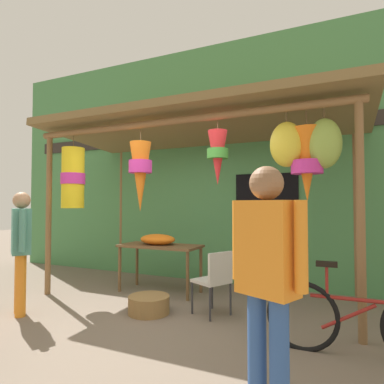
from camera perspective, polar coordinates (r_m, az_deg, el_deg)
The scene contains 10 objects.
ground_plane at distance 4.58m, azimuth -6.76°, elevation -20.67°, with size 30.00×30.00×0.00m, color #756656.
shop_facade at distance 6.48m, azimuth 4.19°, elevation 5.04°, with size 9.84×0.29×4.53m.
market_stall_canopy at distance 5.25m, azimuth 1.10°, elevation 9.01°, with size 5.07×2.46×2.86m.
display_table at distance 5.66m, azimuth -5.49°, elevation -9.89°, with size 1.36×0.61×0.78m.
flower_heap_on_table at distance 5.65m, azimuth -5.82°, elevation -8.06°, with size 0.62×0.43×0.18m.
folding_chair at distance 4.51m, azimuth 3.97°, elevation -14.34°, with size 0.54×0.54×0.84m.
wicker_basket_spare at distance 4.74m, azimuth -7.39°, elevation -18.56°, with size 0.55×0.55×0.23m, color olive.
parked_bicycle at distance 3.75m, azimuth 26.71°, elevation -19.19°, with size 1.75×0.44×0.92m.
vendor_in_orange at distance 5.03m, azimuth -27.23°, elevation -7.62°, with size 0.50×0.41×1.62m.
shopper_by_bananas at distance 2.37m, azimuth 12.74°, elevation -12.75°, with size 0.55×0.36×1.72m.
Camera 1 is at (2.26, -3.70, 1.47)m, focal length 31.16 mm.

